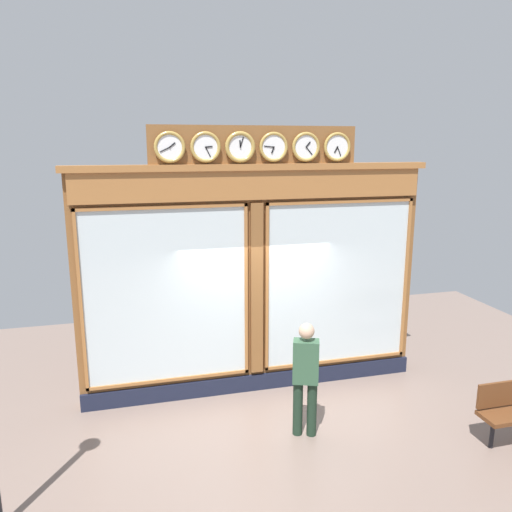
{
  "coord_description": "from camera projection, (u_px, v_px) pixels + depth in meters",
  "views": [
    {
      "loc": [
        1.99,
        7.59,
        4.09
      ],
      "look_at": [
        0.0,
        0.0,
        2.33
      ],
      "focal_mm": 35.11,
      "sensor_mm": 36.0,
      "label": 1
    }
  ],
  "objects": [
    {
      "name": "ground_plane",
      "position": [
        316.0,
        498.0,
        5.91
      ],
      "size": [
        14.0,
        14.0,
        0.0
      ],
      "primitive_type": "plane",
      "color": "#7A665B"
    },
    {
      "name": "shop_facade",
      "position": [
        254.0,
        277.0,
        8.25
      ],
      "size": [
        5.8,
        0.42,
        4.37
      ],
      "color": "brown",
      "rests_on": "ground_plane"
    },
    {
      "name": "pedestrian",
      "position": [
        306.0,
        375.0,
        7.02
      ],
      "size": [
        0.42,
        0.34,
        1.69
      ],
      "color": "#1C2F21",
      "rests_on": "ground_plane"
    }
  ]
}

